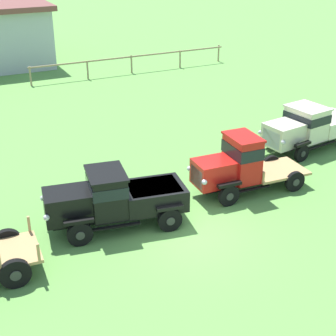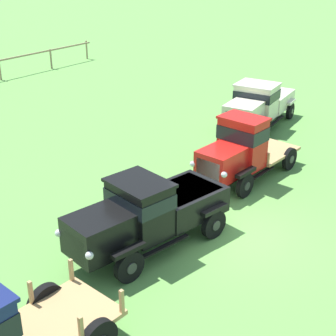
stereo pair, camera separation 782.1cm
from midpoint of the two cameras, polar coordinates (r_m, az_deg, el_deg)
ground_plane at (r=15.86m, az=-7.42°, el=-8.67°), size 240.00×240.00×0.00m
paddock_fence at (r=34.43m, az=-23.78°, el=9.37°), size 14.50×0.56×1.25m
vintage_truck_second_in_line at (r=15.21m, az=-16.76°, el=-6.40°), size 5.00×2.59×2.06m
vintage_truck_midrow_center at (r=18.25m, az=-4.36°, el=0.24°), size 4.78×2.04×2.31m
vintage_truck_far_side at (r=23.50m, az=0.39°, el=5.62°), size 5.26×2.63×2.03m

